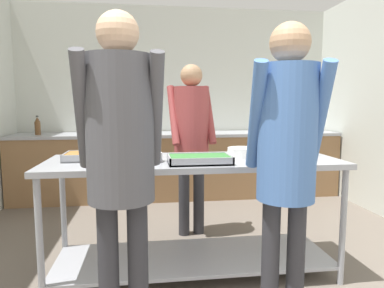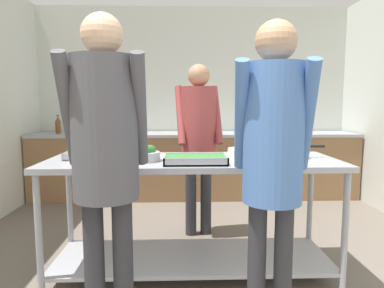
% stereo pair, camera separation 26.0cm
% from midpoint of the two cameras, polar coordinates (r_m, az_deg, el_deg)
% --- Properties ---
extents(wall_rear, '(4.54, 0.06, 2.65)m').
position_cam_midpoint_polar(wall_rear, '(5.04, -4.08, 7.19)').
color(wall_rear, silver).
rests_on(wall_rear, ground_plane).
extents(back_counter, '(4.38, 0.65, 0.89)m').
position_cam_midpoint_polar(back_counter, '(4.74, -3.71, -3.46)').
color(back_counter, olive).
rests_on(back_counter, ground_plane).
extents(serving_counter, '(2.13, 0.72, 0.88)m').
position_cam_midpoint_polar(serving_counter, '(2.58, -2.62, -8.75)').
color(serving_counter, '#9EA0A8').
rests_on(serving_counter, ground_plane).
extents(serving_tray_vegetables, '(0.42, 0.27, 0.05)m').
position_cam_midpoint_polar(serving_tray_vegetables, '(2.62, -18.64, -1.97)').
color(serving_tray_vegetables, '#9EA0A8').
rests_on(serving_tray_vegetables, serving_counter).
extents(broccoli_bowl, '(0.24, 0.24, 0.12)m').
position_cam_midpoint_polar(broccoli_bowl, '(2.44, -10.85, -1.84)').
color(broccoli_bowl, '#B2B2B7').
rests_on(broccoli_bowl, serving_counter).
extents(serving_tray_roast, '(0.43, 0.27, 0.05)m').
position_cam_midpoint_polar(serving_tray_roast, '(2.34, -1.94, -2.63)').
color(serving_tray_roast, '#9EA0A8').
rests_on(serving_tray_roast, serving_counter).
extents(plate_stack, '(0.24, 0.24, 0.07)m').
position_cam_midpoint_polar(plate_stack, '(2.62, 5.66, -1.43)').
color(plate_stack, white).
rests_on(plate_stack, serving_counter).
extents(sauce_pan, '(0.39, 0.25, 0.10)m').
position_cam_midpoint_polar(sauce_pan, '(2.71, 12.98, -0.93)').
color(sauce_pan, '#9EA0A8').
rests_on(sauce_pan, serving_counter).
extents(guest_serving_left, '(0.45, 0.35, 1.73)m').
position_cam_midpoint_polar(guest_serving_left, '(1.78, -15.98, -0.15)').
color(guest_serving_left, '#2D2D33').
rests_on(guest_serving_left, ground_plane).
extents(guest_serving_right, '(0.45, 0.38, 1.70)m').
position_cam_midpoint_polar(guest_serving_right, '(1.83, 11.64, -0.24)').
color(guest_serving_right, '#2D2D33').
rests_on(guest_serving_right, ground_plane).
extents(cook_behind_counter, '(0.46, 0.37, 1.65)m').
position_cam_midpoint_polar(cook_behind_counter, '(3.28, -2.37, 2.24)').
color(cook_behind_counter, '#2D2D33').
rests_on(cook_behind_counter, ground_plane).
extents(water_bottle, '(0.07, 0.07, 0.25)m').
position_cam_midpoint_polar(water_bottle, '(4.86, -25.77, 2.70)').
color(water_bottle, brown).
rests_on(water_bottle, back_counter).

